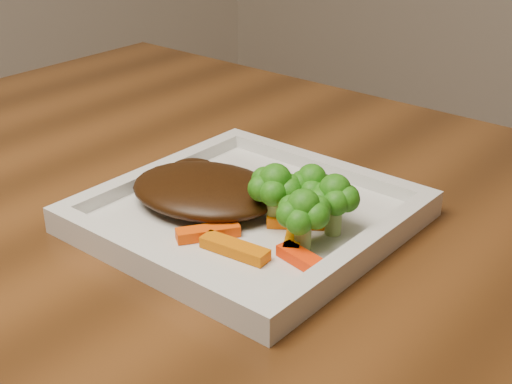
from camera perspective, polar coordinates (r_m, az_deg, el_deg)
The scene contains 11 objects.
plate at distance 0.68m, azimuth -0.64°, elevation -2.10°, with size 0.27×0.27×0.01m, color silver.
steak at distance 0.69m, azimuth -4.07°, elevation 0.16°, with size 0.15×0.12×0.03m, color black.
broccoli_0 at distance 0.66m, azimuth 4.46°, elevation 0.58°, with size 0.05×0.05×0.07m, color #155E0F, non-canonical shape.
broccoli_1 at distance 0.64m, azimuth 6.29°, elevation -0.73°, with size 0.05×0.05×0.06m, color #316010, non-canonical shape.
broccoli_2 at distance 0.61m, azimuth 3.80°, elevation -2.17°, with size 0.05×0.05×0.06m, color #205B0F, non-canonical shape.
broccoli_3 at distance 0.65m, azimuth 1.53°, elevation -0.12°, with size 0.06×0.06×0.06m, color #326110, non-canonical shape.
carrot_0 at distance 0.61m, azimuth -1.72°, elevation -4.53°, with size 0.06×0.02×0.01m, color #CA6103.
carrot_1 at distance 0.60m, azimuth 4.01°, elevation -5.52°, with size 0.06×0.02×0.01m, color #F93104.
carrot_2 at distance 0.64m, azimuth -3.86°, elevation -3.23°, with size 0.06×0.02×0.01m, color #E74303.
carrot_5 at distance 0.63m, azimuth 3.06°, elevation -3.66°, with size 0.05×0.01×0.01m, color orange.
carrot_6 at distance 0.66m, azimuth 3.56°, elevation -2.32°, with size 0.06×0.02×0.01m, color #CC5603.
Camera 1 is at (0.23, -0.54, 1.08)m, focal length 50.00 mm.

